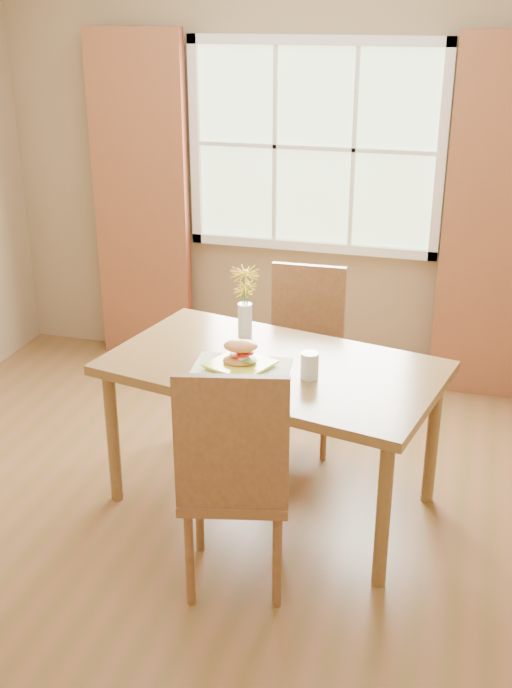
{
  "coord_description": "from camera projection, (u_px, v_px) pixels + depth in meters",
  "views": [
    {
      "loc": [
        1.02,
        -3.13,
        2.34
      ],
      "look_at": [
        0.09,
        0.18,
        0.87
      ],
      "focal_mm": 42.0,
      "sensor_mm": 36.0,
      "label": 1
    }
  ],
  "objects": [
    {
      "name": "chair_far",
      "position": [
        304.0,
        348.0,
        4.52
      ],
      "size": [
        0.43,
        0.43,
        1.0
      ],
      "rotation": [
        0.0,
        0.0,
        0.03
      ],
      "color": "brown",
      "rests_on": "room"
    },
    {
      "name": "chair_near",
      "position": [
        234.0,
        474.0,
        3.24
      ],
      "size": [
        0.53,
        0.53,
        1.07
      ],
      "rotation": [
        0.0,
        0.0,
        0.23
      ],
      "color": "brown",
      "rests_on": "room"
    },
    {
      "name": "croissant_sandwich",
      "position": [
        241.0,
        353.0,
        3.73
      ],
      "size": [
        0.19,
        0.15,
        0.12
      ],
      "rotation": [
        0.0,
        0.0,
        0.25
      ],
      "color": "#E38B4D",
      "rests_on": "plate"
    },
    {
      "name": "flower_vase",
      "position": [
        245.0,
        296.0,
        4.02
      ],
      "size": [
        0.15,
        0.15,
        0.37
      ],
      "color": "silver",
      "rests_on": "dining_table"
    },
    {
      "name": "curtain_left",
      "position": [
        141.0,
        203.0,
        5.37
      ],
      "size": [
        0.65,
        0.08,
        2.2
      ],
      "primitive_type": "cube",
      "color": "maroon",
      "rests_on": "room"
    },
    {
      "name": "plate",
      "position": [
        240.0,
        366.0,
        3.75
      ],
      "size": [
        0.34,
        0.34,
        0.01
      ],
      "primitive_type": "cube",
      "rotation": [
        0.0,
        0.0,
        -0.38
      ],
      "color": "#C5D134",
      "rests_on": "placemat"
    },
    {
      "name": "room",
      "position": [
        223.0,
        255.0,
        3.41
      ],
      "size": [
        4.24,
        3.84,
        2.74
      ],
      "color": "brown",
      "rests_on": "ground"
    },
    {
      "name": "placemat",
      "position": [
        241.0,
        369.0,
        3.74
      ],
      "size": [
        0.48,
        0.37,
        0.01
      ],
      "primitive_type": "cube",
      "rotation": [
        0.0,
        0.0,
        0.1
      ],
      "color": "beige",
      "rests_on": "dining_table"
    },
    {
      "name": "water_glass",
      "position": [
        310.0,
        366.0,
        3.64
      ],
      "size": [
        0.08,
        0.08,
        0.12
      ],
      "color": "silver",
      "rests_on": "dining_table"
    },
    {
      "name": "dining_table",
      "position": [
        273.0,
        379.0,
        3.84
      ],
      "size": [
        1.71,
        1.19,
        0.76
      ],
      "rotation": [
        0.0,
        0.0,
        -0.21
      ],
      "color": "brown",
      "rests_on": "room"
    },
    {
      "name": "curtain_right",
      "position": [
        498.0,
        227.0,
        4.8
      ],
      "size": [
        0.65,
        0.08,
        2.2
      ],
      "primitive_type": "cube",
      "color": "maroon",
      "rests_on": "room"
    },
    {
      "name": "window",
      "position": [
        314.0,
        148.0,
        5.01
      ],
      "size": [
        1.62,
        0.06,
        1.32
      ],
      "color": "#ADC695",
      "rests_on": "room"
    }
  ]
}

